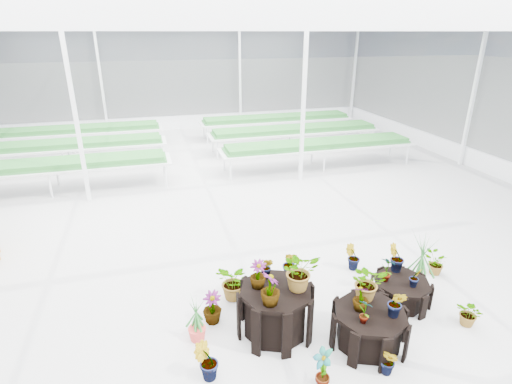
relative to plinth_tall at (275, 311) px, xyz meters
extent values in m
plane|color=gray|center=(-0.22, 2.07, -0.38)|extent=(24.00, 24.00, 0.00)
cylinder|color=black|center=(0.00, 0.00, 0.00)|extent=(1.14, 1.14, 0.75)
cylinder|color=black|center=(1.20, -0.60, -0.10)|extent=(1.17, 1.17, 0.56)
cylinder|color=black|center=(2.20, 0.10, -0.17)|extent=(1.12, 1.12, 0.42)
imported|color=#256529|center=(-0.23, 0.13, 0.59)|extent=(0.33, 0.33, 0.43)
imported|color=#256529|center=(0.33, -0.06, 0.67)|extent=(0.55, 0.48, 0.59)
imported|color=#256529|center=(-0.03, 0.33, 0.55)|extent=(0.24, 0.25, 0.35)
imported|color=#256529|center=(-0.18, -0.29, 0.62)|extent=(0.32, 0.32, 0.49)
imported|color=#256529|center=(1.08, -0.50, 0.38)|extent=(0.28, 0.28, 0.39)
imported|color=#256529|center=(1.47, -0.77, 0.40)|extent=(0.30, 0.31, 0.44)
imported|color=#256529|center=(1.30, -0.30, 0.46)|extent=(0.58, 0.53, 0.56)
imported|color=#256529|center=(1.00, -0.77, 0.37)|extent=(0.22, 0.24, 0.38)
imported|color=#256529|center=(1.95, 0.18, 0.27)|extent=(0.26, 0.29, 0.46)
imported|color=#256529|center=(2.30, -0.07, 0.21)|extent=(0.19, 0.16, 0.33)
imported|color=#256529|center=(2.25, 0.40, 0.30)|extent=(0.29, 0.24, 0.51)
imported|color=#256529|center=(-1.12, -0.60, -0.10)|extent=(0.31, 0.25, 0.56)
imported|color=#256529|center=(-0.87, 0.47, -0.11)|extent=(0.42, 0.42, 0.53)
imported|color=#256529|center=(0.26, -1.12, -0.08)|extent=(0.23, 0.32, 0.60)
imported|color=#256529|center=(1.17, -1.17, -0.16)|extent=(0.23, 0.27, 0.43)
imported|color=#256529|center=(2.90, -0.66, -0.17)|extent=(0.46, 0.49, 0.42)
imported|color=#256529|center=(3.32, 0.68, -0.16)|extent=(0.52, 0.50, 0.44)
imported|color=#256529|center=(1.92, 1.23, -0.12)|extent=(0.33, 0.29, 0.52)
imported|color=#256529|center=(0.70, 1.27, -0.09)|extent=(0.38, 0.40, 0.57)
imported|color=#256529|center=(-0.41, 0.94, -0.05)|extent=(0.70, 0.74, 0.65)
camera|label=1|loc=(-1.55, -4.54, 3.82)|focal=28.00mm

